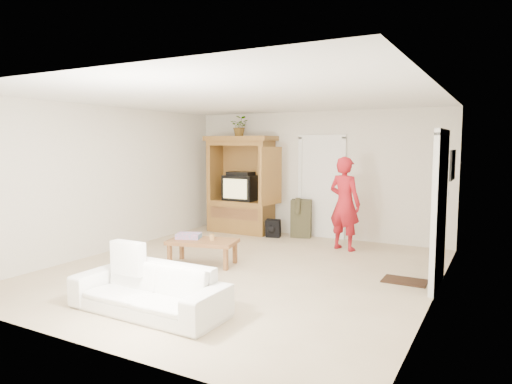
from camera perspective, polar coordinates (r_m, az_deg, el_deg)
floor at (r=7.10m, az=-1.70°, el=-9.76°), size 6.00×6.00×0.00m
ceiling at (r=6.86m, az=-1.77°, el=11.62°), size 6.00×6.00×0.00m
wall_back at (r=9.56m, az=7.43°, el=2.19°), size 5.50×0.00×5.50m
wall_front at (r=4.55m, az=-21.26°, el=-2.33°), size 5.50×0.00×5.50m
wall_left at (r=8.58m, az=-17.77°, el=1.52°), size 0.00×6.00×6.00m
wall_right at (r=5.96m, az=21.69°, el=-0.47°), size 0.00×6.00×6.00m
armoire at (r=9.98m, az=-1.78°, el=0.14°), size 1.82×1.14×2.10m
door_back at (r=9.50m, az=8.18°, el=0.46°), size 0.85×0.05×2.04m
doorway_right at (r=6.59m, az=22.03°, el=-2.35°), size 0.05×0.90×2.04m
framed_picture at (r=7.83m, az=23.36°, el=3.11°), size 0.03×0.60×0.48m
doormat at (r=6.86m, az=18.11°, el=-10.53°), size 0.60×0.40×0.02m
plant at (r=9.92m, az=-2.02°, el=8.22°), size 0.45×0.42×0.42m
man at (r=8.45m, az=11.01°, el=-1.42°), size 0.71×0.56×1.71m
sofa at (r=5.48m, az=-13.30°, el=-11.74°), size 1.88×0.75×0.55m
coffee_table at (r=7.40m, az=-6.69°, el=-6.36°), size 1.18×0.82×0.40m
towel at (r=7.54m, az=-8.41°, el=-5.44°), size 0.46×0.40×0.08m
candle at (r=7.33m, az=-5.54°, el=-5.64°), size 0.08×0.08×0.10m
backpack_black at (r=9.48m, az=2.16°, el=-4.62°), size 0.32×0.23×0.36m
backpack_olive at (r=9.54m, az=5.67°, el=-3.30°), size 0.48×0.41×0.78m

